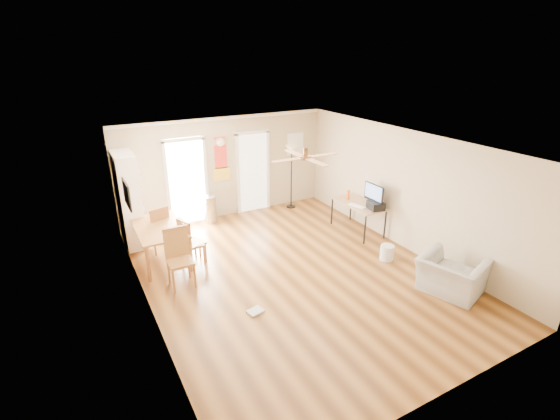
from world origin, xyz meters
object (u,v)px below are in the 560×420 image
bookshelf (129,200)px  trash_can (210,209)px  dining_chair_right_a (193,241)px  torchiere_lamp (291,177)px  dining_table (161,244)px  wastebasket_a (387,253)px  dining_chair_right_b (193,241)px  printer (376,205)px  computer_desk (357,217)px  armchair (451,276)px  dining_chair_far (157,228)px  dining_chair_near (180,259)px

bookshelf → trash_can: (1.93, 0.32, -0.71)m
dining_chair_right_a → torchiere_lamp: size_ratio=0.57×
dining_table → wastebasket_a: dining_table is taller
dining_chair_right_b → torchiere_lamp: size_ratio=0.56×
dining_table → dining_chair_right_a: (0.55, -0.41, 0.11)m
torchiere_lamp → printer: 2.73m
trash_can → computer_desk: bearing=-37.1°
computer_desk → printer: printer is taller
armchair → dining_chair_far: bearing=27.6°
torchiere_lamp → dining_table: bearing=-160.9°
bookshelf → printer: (4.97, -2.40, -0.24)m
dining_chair_right_a → dining_chair_near: 0.86m
computer_desk → printer: size_ratio=3.78×
dining_chair_right_a → computer_desk: size_ratio=0.73×
trash_can → armchair: size_ratio=0.67×
bookshelf → dining_chair_right_a: bookshelf is taller
bookshelf → computer_desk: bookshelf is taller
dining_chair_near → trash_can: 2.97m
dining_chair_near → printer: bearing=-0.4°
trash_can → computer_desk: 3.69m
computer_desk → dining_chair_right_b: bearing=174.6°
dining_chair_right_a → dining_chair_right_b: 0.01m
dining_chair_right_b → torchiere_lamp: bearing=-59.0°
bookshelf → dining_table: (0.37, -1.11, -0.67)m
bookshelf → printer: 5.52m
dining_table → dining_chair_right_a: size_ratio=1.56×
dining_chair_far → armchair: 6.01m
dining_chair_right_b → wastebasket_a: 4.04m
bookshelf → wastebasket_a: bearing=-27.7°
bookshelf → torchiere_lamp: size_ratio=1.21×
trash_can → dining_chair_right_a: bearing=-118.9°
bookshelf → dining_chair_right_a: (0.92, -1.51, -0.56)m
dining_table → printer: (4.60, -1.29, 0.43)m
dining_chair_right_b → dining_chair_far: (-0.51, 0.94, 0.03)m
printer → armchair: (-0.30, -2.42, -0.47)m
dining_chair_near → torchiere_lamp: (3.81, 2.48, 0.32)m
bookshelf → armchair: bearing=-37.0°
trash_can → torchiere_lamp: (2.34, -0.08, 0.52)m
bookshelf → armchair: bookshelf is taller
dining_chair_far → armchair: (4.26, -4.23, -0.18)m
dining_chair_near → wastebasket_a: (4.05, -1.11, -0.39)m
wastebasket_a → armchair: size_ratio=0.31×
dining_chair_right_b → printer: size_ratio=2.74×
dining_chair_far → dining_chair_near: bearing=74.2°
trash_can → armchair: (2.73, -5.14, -0.01)m
torchiere_lamp → armchair: 5.11m
wastebasket_a → armchair: 1.49m
dining_chair_far → torchiere_lamp: torchiere_lamp is taller
bookshelf → dining_chair_right_b: bookshelf is taller
dining_chair_near → computer_desk: (4.42, 0.34, -0.19)m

